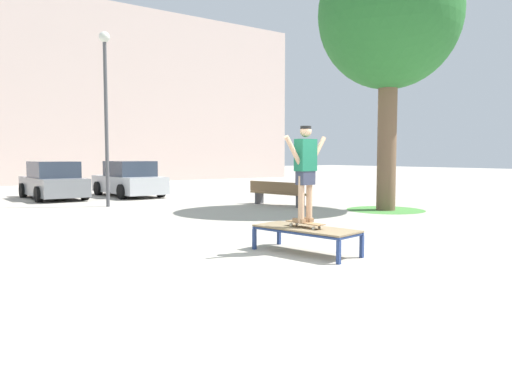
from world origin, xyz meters
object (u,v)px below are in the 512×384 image
Objects in this scene: car_grey at (53,182)px; light_post at (106,93)px; skater at (305,167)px; skate_box at (306,230)px; skateboard at (305,223)px; park_bench at (278,193)px; car_silver at (129,180)px; tree_near_right at (389,16)px.

light_post reaches higher than car_grey.
skate_box is at bearing -79.67° from skater.
skateboard is 0.33× the size of park_bench.
car_silver is at bearing 111.26° from park_bench.
skate_box is 0.48× the size of car_grey.
skater is 10.21m from light_post.
skater is at bearing -98.99° from car_silver.
park_bench is at bearing -32.46° from light_post.
skater reaches higher than car_grey.
skater is 0.20× the size of tree_near_right.
tree_near_right reaches higher than skater.
car_silver is (2.17, 13.69, 0.15)m from skateboard.
skate_box is 13.88m from car_silver.
light_post is (-0.06, 9.97, 3.41)m from skate_box.
skateboard is at bearing -86.85° from car_grey.
skater is 0.40× the size of car_silver.
tree_near_right is at bearing 28.95° from skateboard.
tree_near_right reaches higher than light_post.
skate_box is 0.24× the size of tree_near_right.
skater is (-0.00, 0.00, 0.99)m from skateboard.
car_silver is (2.17, 13.69, -0.84)m from skater.
skate_box is 0.47× the size of car_silver.
tree_near_right is 12.20m from car_silver.
park_bench is 0.42× the size of light_post.
car_silver is at bearing -10.47° from car_grey.
tree_near_right is 1.99× the size of car_grey.
park_bench is (4.83, 6.84, -1.08)m from skater.
light_post reaches higher than skate_box.
skate_box is at bearing -79.05° from skateboard.
skateboard is 0.10× the size of tree_near_right.
car_grey is at bearing 93.16° from skate_box.
skateboard is at bearing -125.23° from park_bench.
skater is 0.69× the size of park_bench.
skateboard is 14.26m from car_grey.
car_grey is (-0.79, 14.25, 0.28)m from skate_box.
light_post is (-6.80, 6.22, -2.22)m from tree_near_right.
car_silver is at bearing 59.22° from light_post.
skater is at bearing -125.23° from park_bench.
light_post is (-4.89, 3.11, 3.38)m from park_bench.
light_post is (-0.06, 9.95, 3.29)m from skateboard.
tree_near_right reaches higher than car_silver.
car_silver reaches higher than skate_box.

